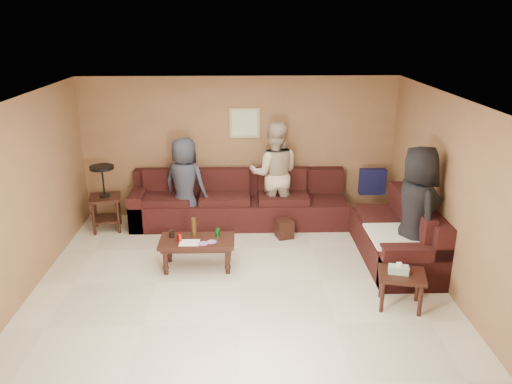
# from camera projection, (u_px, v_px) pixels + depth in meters

# --- Properties ---
(room) EXTENTS (5.60, 5.50, 2.50)m
(room) POSITION_uv_depth(u_px,v_px,m) (238.00, 165.00, 6.31)
(room) COLOR beige
(room) RESTS_ON ground
(sectional_sofa) EXTENTS (4.65, 2.90, 0.97)m
(sectional_sofa) POSITION_uv_depth(u_px,v_px,m) (289.00, 217.00, 8.21)
(sectional_sofa) COLOR #331211
(sectional_sofa) RESTS_ON ground
(coffee_table) EXTENTS (1.06, 0.53, 0.72)m
(coffee_table) POSITION_uv_depth(u_px,v_px,m) (197.00, 243.00, 7.12)
(coffee_table) COLOR black
(coffee_table) RESTS_ON ground
(end_table_left) EXTENTS (0.58, 0.58, 1.13)m
(end_table_left) POSITION_uv_depth(u_px,v_px,m) (105.00, 197.00, 8.35)
(end_table_left) COLOR black
(end_table_left) RESTS_ON ground
(side_table_right) EXTENTS (0.65, 0.57, 0.61)m
(side_table_right) POSITION_uv_depth(u_px,v_px,m) (401.00, 278.00, 6.14)
(side_table_right) COLOR black
(side_table_right) RESTS_ON ground
(waste_bin) EXTENTS (0.32, 0.32, 0.31)m
(waste_bin) POSITION_uv_depth(u_px,v_px,m) (284.00, 229.00, 8.18)
(waste_bin) COLOR black
(waste_bin) RESTS_ON ground
(wall_art) EXTENTS (0.52, 0.04, 0.52)m
(wall_art) POSITION_uv_depth(u_px,v_px,m) (245.00, 123.00, 8.64)
(wall_art) COLOR tan
(wall_art) RESTS_ON ground
(person_left) EXTENTS (0.91, 0.77, 1.58)m
(person_left) POSITION_uv_depth(u_px,v_px,m) (185.00, 184.00, 8.35)
(person_left) COLOR #2A2E3B
(person_left) RESTS_ON ground
(person_middle) EXTENTS (0.92, 0.75, 1.80)m
(person_middle) POSITION_uv_depth(u_px,v_px,m) (274.00, 174.00, 8.53)
(person_middle) COLOR #BFAA8E
(person_middle) RESTS_ON ground
(person_right) EXTENTS (0.69, 0.97, 1.85)m
(person_right) POSITION_uv_depth(u_px,v_px,m) (416.00, 212.00, 6.79)
(person_right) COLOR black
(person_right) RESTS_ON ground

